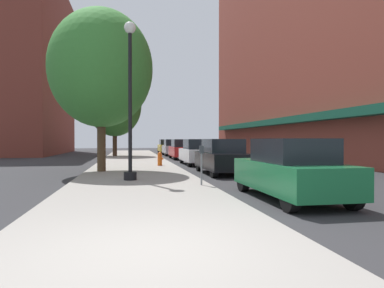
{
  "coord_description": "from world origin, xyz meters",
  "views": [
    {
      "loc": [
        -0.29,
        -4.72,
        1.63
      ],
      "look_at": [
        3.11,
        14.05,
        1.39
      ],
      "focal_mm": 32.13,
      "sensor_mm": 36.0,
      "label": 1
    }
  ],
  "objects_px": {
    "lamppost": "(130,98)",
    "car_white": "(197,152)",
    "tree_mid": "(115,106)",
    "car_silver": "(172,148)",
    "tree_near": "(101,68)",
    "car_black": "(222,157)",
    "car_green": "(290,170)",
    "fire_hydrant": "(160,159)",
    "parking_meter_near": "(201,160)",
    "car_yellow": "(166,147)",
    "car_red": "(182,149)"
  },
  "relations": [
    {
      "from": "tree_mid",
      "to": "car_white",
      "type": "xyz_separation_m",
      "value": [
        5.67,
        -10.86,
        -3.94
      ]
    },
    {
      "from": "fire_hydrant",
      "to": "car_yellow",
      "type": "xyz_separation_m",
      "value": [
        2.58,
        20.83,
        0.29
      ]
    },
    {
      "from": "car_green",
      "to": "parking_meter_near",
      "type": "bearing_deg",
      "value": 127.12
    },
    {
      "from": "tree_near",
      "to": "car_white",
      "type": "relative_size",
      "value": 1.8
    },
    {
      "from": "lamppost",
      "to": "car_green",
      "type": "relative_size",
      "value": 1.37
    },
    {
      "from": "parking_meter_near",
      "to": "tree_mid",
      "type": "bearing_deg",
      "value": 99.82
    },
    {
      "from": "tree_mid",
      "to": "car_silver",
      "type": "xyz_separation_m",
      "value": [
        5.67,
        2.33,
        -3.94
      ]
    },
    {
      "from": "car_white",
      "to": "tree_near",
      "type": "bearing_deg",
      "value": -139.13
    },
    {
      "from": "car_black",
      "to": "car_silver",
      "type": "distance_m",
      "value": 19.24
    },
    {
      "from": "car_white",
      "to": "car_yellow",
      "type": "xyz_separation_m",
      "value": [
        0.0,
        19.01,
        0.0
      ]
    },
    {
      "from": "fire_hydrant",
      "to": "parking_meter_near",
      "type": "xyz_separation_m",
      "value": [
        0.63,
        -8.79,
        0.43
      ]
    },
    {
      "from": "lamppost",
      "to": "car_white",
      "type": "height_order",
      "value": "lamppost"
    },
    {
      "from": "car_black",
      "to": "car_silver",
      "type": "bearing_deg",
      "value": 91.4
    },
    {
      "from": "car_silver",
      "to": "car_yellow",
      "type": "xyz_separation_m",
      "value": [
        0.0,
        5.81,
        0.0
      ]
    },
    {
      "from": "tree_near",
      "to": "car_green",
      "type": "xyz_separation_m",
      "value": [
        5.63,
        -8.21,
        -4.21
      ]
    },
    {
      "from": "car_green",
      "to": "car_silver",
      "type": "relative_size",
      "value": 1.0
    },
    {
      "from": "car_yellow",
      "to": "car_silver",
      "type": "bearing_deg",
      "value": -89.01
    },
    {
      "from": "fire_hydrant",
      "to": "car_green",
      "type": "xyz_separation_m",
      "value": [
        2.58,
        -11.25,
        0.29
      ]
    },
    {
      "from": "lamppost",
      "to": "tree_near",
      "type": "distance_m",
      "value": 4.47
    },
    {
      "from": "tree_mid",
      "to": "car_silver",
      "type": "distance_m",
      "value": 7.29
    },
    {
      "from": "car_silver",
      "to": "car_yellow",
      "type": "bearing_deg",
      "value": 88.77
    },
    {
      "from": "tree_near",
      "to": "car_black",
      "type": "height_order",
      "value": "tree_near"
    },
    {
      "from": "parking_meter_near",
      "to": "car_green",
      "type": "distance_m",
      "value": 3.14
    },
    {
      "from": "tree_mid",
      "to": "car_red",
      "type": "distance_m",
      "value": 8.06
    },
    {
      "from": "tree_near",
      "to": "car_silver",
      "type": "xyz_separation_m",
      "value": [
        5.63,
        18.06,
        -4.21
      ]
    },
    {
      "from": "parking_meter_near",
      "to": "car_white",
      "type": "bearing_deg",
      "value": 79.59
    },
    {
      "from": "car_white",
      "to": "car_silver",
      "type": "relative_size",
      "value": 1.0
    },
    {
      "from": "tree_near",
      "to": "car_yellow",
      "type": "relative_size",
      "value": 1.8
    },
    {
      "from": "car_silver",
      "to": "car_red",
      "type": "bearing_deg",
      "value": -91.23
    },
    {
      "from": "car_red",
      "to": "car_yellow",
      "type": "xyz_separation_m",
      "value": [
        0.0,
        12.3,
        0.0
      ]
    },
    {
      "from": "lamppost",
      "to": "tree_mid",
      "type": "bearing_deg",
      "value": 94.06
    },
    {
      "from": "lamppost",
      "to": "parking_meter_near",
      "type": "relative_size",
      "value": 4.5
    },
    {
      "from": "lamppost",
      "to": "car_yellow",
      "type": "relative_size",
      "value": 1.37
    },
    {
      "from": "car_red",
      "to": "car_silver",
      "type": "height_order",
      "value": "same"
    },
    {
      "from": "car_black",
      "to": "car_silver",
      "type": "height_order",
      "value": "same"
    },
    {
      "from": "tree_near",
      "to": "car_black",
      "type": "xyz_separation_m",
      "value": [
        5.63,
        -1.18,
        -4.21
      ]
    },
    {
      "from": "fire_hydrant",
      "to": "tree_near",
      "type": "relative_size",
      "value": 0.1
    },
    {
      "from": "car_green",
      "to": "car_black",
      "type": "height_order",
      "value": "same"
    },
    {
      "from": "car_silver",
      "to": "tree_mid",
      "type": "bearing_deg",
      "value": -158.88
    },
    {
      "from": "car_green",
      "to": "car_white",
      "type": "bearing_deg",
      "value": 88.7
    },
    {
      "from": "lamppost",
      "to": "car_black",
      "type": "xyz_separation_m",
      "value": [
        4.28,
        2.68,
        -2.39
      ]
    },
    {
      "from": "car_white",
      "to": "car_red",
      "type": "xyz_separation_m",
      "value": [
        0.0,
        6.7,
        0.0
      ]
    },
    {
      "from": "parking_meter_near",
      "to": "car_silver",
      "type": "relative_size",
      "value": 0.3
    },
    {
      "from": "fire_hydrant",
      "to": "tree_near",
      "type": "bearing_deg",
      "value": -135.07
    },
    {
      "from": "lamppost",
      "to": "fire_hydrant",
      "type": "bearing_deg",
      "value": 76.14
    },
    {
      "from": "car_silver",
      "to": "tree_near",
      "type": "bearing_deg",
      "value": -108.53
    },
    {
      "from": "tree_mid",
      "to": "car_green",
      "type": "height_order",
      "value": "tree_mid"
    },
    {
      "from": "car_yellow",
      "to": "car_red",
      "type": "bearing_deg",
      "value": -89.01
    },
    {
      "from": "fire_hydrant",
      "to": "car_green",
      "type": "height_order",
      "value": "car_green"
    },
    {
      "from": "fire_hydrant",
      "to": "parking_meter_near",
      "type": "relative_size",
      "value": 0.6
    }
  ]
}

